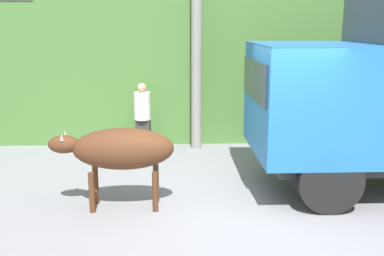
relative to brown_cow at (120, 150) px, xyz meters
name	(u,v)px	position (x,y,z in m)	size (l,w,h in m)	color
ground_plane	(251,212)	(2.01, -0.28, -0.95)	(60.00, 60.00, 0.00)	gray
hillside_embankment	(213,63)	(2.01, 6.71, 0.75)	(32.00, 5.87, 3.40)	#4C7A38
brown_cow	(120,150)	(0.00, 0.00, 0.00)	(1.92, 0.65, 1.28)	#512D19
pedestrian_on_hill	(143,114)	(0.12, 3.31, -0.11)	(0.39, 0.39, 1.54)	#38332D
utility_pole	(197,9)	(1.34, 3.43, 2.20)	(0.90, 0.24, 6.08)	gray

